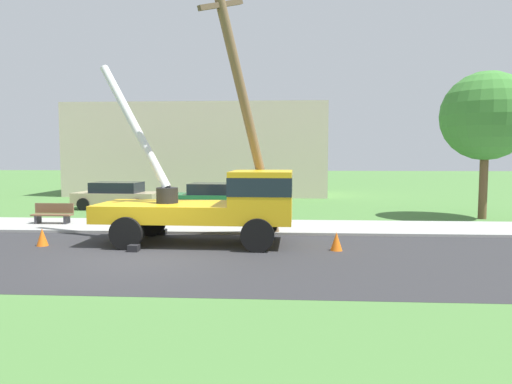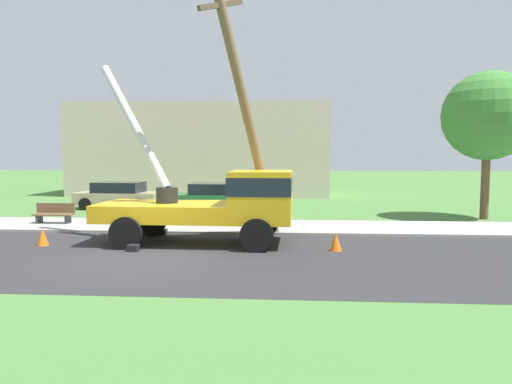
% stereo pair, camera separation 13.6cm
% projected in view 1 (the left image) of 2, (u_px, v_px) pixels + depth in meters
% --- Properties ---
extents(ground_plane, '(120.00, 120.00, 0.00)m').
position_uv_depth(ground_plane, '(211.00, 208.00, 24.90)').
color(ground_plane, '#477538').
extents(road_asphalt, '(80.00, 7.32, 0.01)m').
position_uv_depth(road_asphalt, '(145.00, 256.00, 12.96)').
color(road_asphalt, '#2B2B2D').
rests_on(road_asphalt, ground).
extents(sidewalk_strip, '(80.00, 3.29, 0.10)m').
position_uv_depth(sidewalk_strip, '(185.00, 226.00, 18.24)').
color(sidewalk_strip, '#9E9E99').
rests_on(sidewalk_strip, ground).
extents(utility_truck, '(6.76, 3.21, 5.98)m').
position_uv_depth(utility_truck, '(222.00, 200.00, 14.78)').
color(utility_truck, gold).
rests_on(utility_truck, ground).
extents(leaning_utility_pole, '(2.54, 2.83, 8.63)m').
position_uv_depth(leaning_utility_pole, '(245.00, 108.00, 15.25)').
color(leaning_utility_pole, brown).
rests_on(leaning_utility_pole, ground).
extents(traffic_cone_ahead, '(0.36, 0.36, 0.56)m').
position_uv_depth(traffic_cone_ahead, '(336.00, 241.00, 13.75)').
color(traffic_cone_ahead, orange).
rests_on(traffic_cone_ahead, ground).
extents(traffic_cone_behind, '(0.36, 0.36, 0.56)m').
position_uv_depth(traffic_cone_behind, '(42.00, 237.00, 14.46)').
color(traffic_cone_behind, orange).
rests_on(traffic_cone_behind, ground).
extents(parked_sedan_tan, '(4.49, 2.17, 1.42)m').
position_uv_depth(parked_sedan_tan, '(117.00, 195.00, 24.47)').
color(parked_sedan_tan, tan).
rests_on(parked_sedan_tan, ground).
extents(parked_sedan_green, '(4.45, 2.10, 1.42)m').
position_uv_depth(parked_sedan_green, '(214.00, 197.00, 23.41)').
color(parked_sedan_green, '#1E6638').
rests_on(parked_sedan_green, ground).
extents(park_bench, '(1.60, 0.45, 0.90)m').
position_uv_depth(park_bench, '(53.00, 214.00, 18.60)').
color(park_bench, brown).
rests_on(park_bench, ground).
extents(roadside_tree_near, '(3.90, 3.90, 6.52)m').
position_uv_depth(roadside_tree_near, '(486.00, 116.00, 20.29)').
color(roadside_tree_near, brown).
rests_on(roadside_tree_near, ground).
extents(lowrise_building_backdrop, '(18.00, 6.00, 6.40)m').
position_uv_depth(lowrise_building_backdrop, '(200.00, 150.00, 33.53)').
color(lowrise_building_backdrop, beige).
rests_on(lowrise_building_backdrop, ground).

